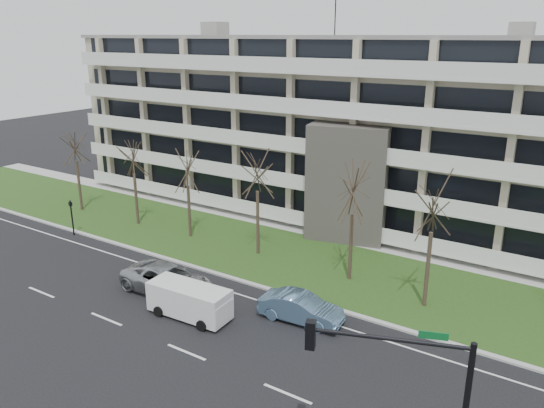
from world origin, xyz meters
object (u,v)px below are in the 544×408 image
Objects in this scene: white_van at (190,299)px; pedestrian_signal at (72,213)px; blue_sedan at (301,308)px; traffic_signal at (409,390)px; silver_pickup at (167,280)px.

white_van is 1.71× the size of pedestrian_signal.
white_van is at bearing 113.48° from blue_sedan.
traffic_signal is at bearing -138.15° from blue_sedan.
traffic_signal is at bearing -109.18° from silver_pickup.
pedestrian_signal is (-16.48, 4.69, 0.72)m from white_van.
pedestrian_signal is at bearing 80.28° from blue_sedan.
white_van reaches higher than blue_sedan.
pedestrian_signal is (-21.96, 1.68, 1.06)m from blue_sedan.
pedestrian_signal is (-13.36, 3.26, 0.98)m from silver_pickup.
silver_pickup is 1.31× the size of blue_sedan.
silver_pickup is at bearing 139.52° from traffic_signal.
traffic_signal is 2.21× the size of pedestrian_signal.
traffic_signal is at bearing -2.41° from pedestrian_signal.
silver_pickup is 0.98× the size of traffic_signal.
silver_pickup is 13.79m from pedestrian_signal.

